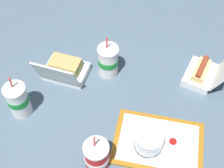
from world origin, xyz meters
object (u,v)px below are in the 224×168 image
at_px(cake_container, 149,141).
at_px(ketchup_cup, 173,143).
at_px(soda_cup_center, 97,156).
at_px(soda_cup_left, 108,61).
at_px(food_tray, 158,143).
at_px(soda_cup_corner, 18,100).
at_px(plastic_fork, 164,160).
at_px(clamshell_sandwich_left, 65,70).
at_px(clamshell_hotdog_right, 203,73).

bearing_deg(cake_container, ketchup_cup, -161.10).
xyz_separation_m(cake_container, soda_cup_center, (0.18, 0.13, 0.02)).
relative_size(cake_container, ketchup_cup, 2.95).
relative_size(soda_cup_center, soda_cup_left, 0.90).
distance_m(food_tray, soda_cup_center, 0.27).
height_order(ketchup_cup, soda_cup_corner, soda_cup_corner).
distance_m(plastic_fork, clamshell_sandwich_left, 0.62).
bearing_deg(soda_cup_center, ketchup_cup, -149.66).
bearing_deg(clamshell_sandwich_left, plastic_fork, 150.51).
xyz_separation_m(food_tray, soda_cup_center, (0.22, 0.15, 0.06)).
bearing_deg(soda_cup_center, plastic_fork, -161.87).
relative_size(soda_cup_center, soda_cup_corner, 0.88).
distance_m(cake_container, clamshell_sandwich_left, 0.53).
distance_m(cake_container, soda_cup_left, 0.44).
bearing_deg(soda_cup_corner, plastic_fork, 174.90).
height_order(soda_cup_left, soda_cup_corner, soda_cup_corner).
height_order(food_tray, cake_container, cake_container).
bearing_deg(plastic_fork, food_tray, -77.42).
xyz_separation_m(food_tray, clamshell_hotdog_right, (-0.13, -0.40, 0.03)).
height_order(food_tray, clamshell_sandwich_left, clamshell_sandwich_left).
bearing_deg(soda_cup_left, soda_cup_corner, 47.27).
height_order(plastic_fork, soda_cup_left, soda_cup_left).
height_order(food_tray, plastic_fork, plastic_fork).
distance_m(plastic_fork, soda_cup_center, 0.27).
relative_size(ketchup_cup, clamshell_hotdog_right, 0.19).
bearing_deg(clamshell_hotdog_right, soda_cup_left, 11.14).
distance_m(food_tray, ketchup_cup, 0.06).
relative_size(cake_container, soda_cup_corner, 0.51).
bearing_deg(plastic_fork, soda_cup_center, 4.67).
distance_m(soda_cup_left, soda_cup_corner, 0.45).
xyz_separation_m(cake_container, ketchup_cup, (-0.09, -0.03, -0.02)).
height_order(soda_cup_center, soda_cup_corner, soda_cup_corner).
bearing_deg(clamshell_sandwich_left, soda_cup_center, 126.59).
bearing_deg(clamshell_hotdog_right, food_tray, 71.88).
height_order(ketchup_cup, clamshell_hotdog_right, clamshell_hotdog_right).
bearing_deg(soda_cup_corner, clamshell_hotdog_right, -150.92).
bearing_deg(cake_container, clamshell_hotdog_right, -111.64).
bearing_deg(food_tray, soda_cup_center, 35.31).
xyz_separation_m(food_tray, plastic_fork, (-0.03, 0.07, 0.01)).
distance_m(soda_cup_center, soda_cup_corner, 0.42).
bearing_deg(ketchup_cup, plastic_fork, 74.83).
height_order(clamshell_sandwich_left, soda_cup_left, soda_cup_left).
relative_size(food_tray, clamshell_sandwich_left, 1.87).
xyz_separation_m(plastic_fork, soda_cup_corner, (0.65, -0.06, 0.07)).
bearing_deg(soda_cup_left, plastic_fork, 131.97).
relative_size(food_tray, soda_cup_left, 1.74).
relative_size(ketchup_cup, soda_cup_center, 0.20).
bearing_deg(food_tray, cake_container, 34.42).
bearing_deg(soda_cup_corner, clamshell_sandwich_left, -113.99).
relative_size(ketchup_cup, plastic_fork, 0.36).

